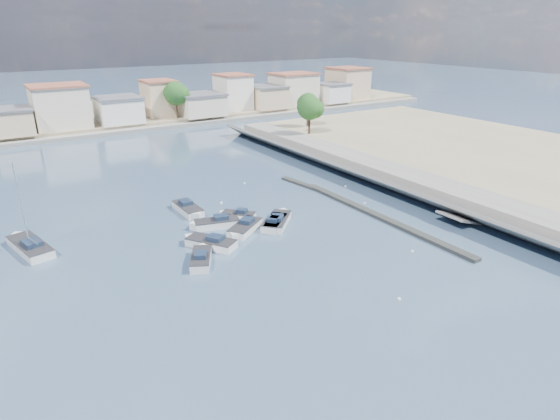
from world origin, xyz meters
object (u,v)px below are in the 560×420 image
at_px(motorboat_b, 275,223).
at_px(motorboat_a, 209,243).
at_px(motorboat_d, 244,229).
at_px(motorboat_e, 201,258).
at_px(motorboat_g, 189,210).
at_px(motorboat_h, 278,221).
at_px(sailboat, 29,246).
at_px(motorboat_f, 237,216).
at_px(motorboat_c, 215,224).

bearing_deg(motorboat_b, motorboat_a, -174.34).
bearing_deg(motorboat_d, motorboat_a, -166.06).
height_order(motorboat_e, motorboat_g, same).
distance_m(motorboat_a, motorboat_b, 8.24).
xyz_separation_m(motorboat_h, sailboat, (-23.79, 7.70, 0.03)).
bearing_deg(motorboat_f, motorboat_a, -139.84).
height_order(motorboat_f, motorboat_g, same).
height_order(motorboat_b, motorboat_d, same).
bearing_deg(sailboat, motorboat_f, -11.06).
bearing_deg(motorboat_g, motorboat_b, -53.71).
relative_size(motorboat_d, motorboat_g, 0.86).
distance_m(motorboat_c, motorboat_f, 3.14).
relative_size(motorboat_f, motorboat_h, 0.73).
height_order(motorboat_c, motorboat_f, same).
distance_m(motorboat_b, motorboat_d, 3.67).
height_order(motorboat_g, motorboat_h, same).
height_order(motorboat_a, motorboat_f, same).
relative_size(motorboat_a, motorboat_e, 1.12).
relative_size(motorboat_a, motorboat_f, 1.39).
height_order(motorboat_e, sailboat, sailboat).
distance_m(motorboat_d, motorboat_h, 4.26).
relative_size(motorboat_a, motorboat_c, 0.96).
xyz_separation_m(motorboat_a, motorboat_b, (8.20, 0.81, -0.00)).
relative_size(motorboat_c, motorboat_e, 1.17).
distance_m(motorboat_b, motorboat_f, 4.70).
bearing_deg(motorboat_f, motorboat_b, -56.49).
xyz_separation_m(motorboat_c, motorboat_e, (-4.50, -6.71, -0.00)).
distance_m(motorboat_d, sailboat, 20.96).
bearing_deg(motorboat_a, motorboat_f, 40.16).
bearing_deg(motorboat_d, motorboat_f, 73.51).
height_order(motorboat_g, sailboat, sailboat).
xyz_separation_m(motorboat_e, motorboat_g, (3.79, 12.13, 0.00)).
bearing_deg(motorboat_b, motorboat_f, 123.51).
bearing_deg(motorboat_d, sailboat, 158.67).
relative_size(motorboat_a, motorboat_h, 1.01).
bearing_deg(sailboat, motorboat_d, -21.33).
height_order(motorboat_c, sailboat, sailboat).
bearing_deg(motorboat_e, motorboat_f, 44.17).
relative_size(motorboat_b, motorboat_d, 0.89).
bearing_deg(motorboat_e, motorboat_d, 29.99).
distance_m(motorboat_a, sailboat, 17.36).
distance_m(motorboat_a, motorboat_f, 7.33).
distance_m(motorboat_d, motorboat_g, 8.81).
distance_m(motorboat_b, motorboat_g, 10.78).
relative_size(motorboat_c, motorboat_g, 0.93).
relative_size(motorboat_d, sailboat, 0.55).
distance_m(motorboat_e, motorboat_f, 10.56).
bearing_deg(motorboat_h, motorboat_a, -173.17).
bearing_deg(motorboat_h, motorboat_d, 179.02).
distance_m(motorboat_a, motorboat_e, 3.29).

